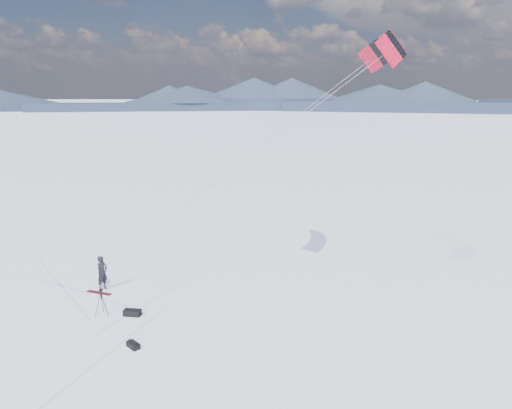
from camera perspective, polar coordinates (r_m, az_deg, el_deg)
The scene contains 9 objects.
ground at distance 27.61m, azimuth -17.97°, elevation -10.81°, with size 1800.00×1800.00×0.00m, color white.
horizon_hills at distance 26.39m, azimuth -18.52°, elevation -3.24°, with size 704.00×704.00×9.07m.
snow_tracks at distance 28.98m, azimuth -20.77°, elevation -9.89°, with size 13.93×9.84×0.01m.
snowkiter at distance 29.43m, azimuth -17.04°, elevation -9.27°, with size 0.71×0.47×1.95m, color black.
snowboard at distance 28.99m, azimuth -17.49°, elevation -9.60°, with size 1.53×0.29×0.04m, color maroon.
tripod at distance 25.99m, azimuth -17.26°, elevation -10.18°, with size 0.59×0.66×1.35m.
gear_bag_a at distance 25.76m, azimuth -13.96°, elevation -11.89°, with size 0.91×0.61×0.37m.
gear_bag_b at distance 22.82m, azimuth -13.86°, elevation -15.31°, with size 0.74×0.54×0.30m.
power_kite at distance 25.87m, azimuth 14.55°, elevation 16.67°, with size 15.27×8.10×12.39m.
Camera 1 is at (17.77, -18.25, 10.65)m, focal length 35.00 mm.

